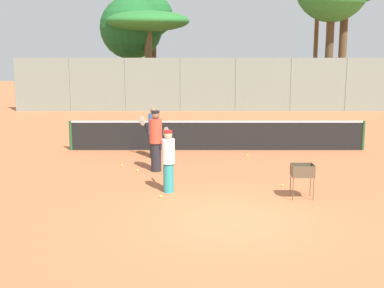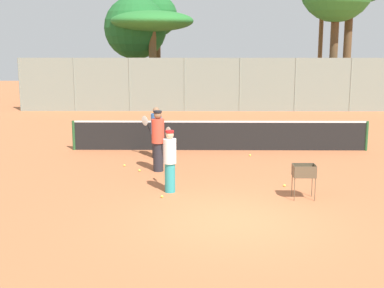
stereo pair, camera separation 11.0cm
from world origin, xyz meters
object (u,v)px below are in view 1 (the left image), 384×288
(player_yellow_shirt, at_px, (170,160))
(player_red_cap, at_px, (156,132))
(player_white_outfit, at_px, (158,140))
(ball_cart, at_px, (304,173))
(parked_car, at_px, (243,95))
(tennis_net, at_px, (219,135))

(player_yellow_shirt, bearing_deg, player_red_cap, 1.65)
(player_white_outfit, xyz_separation_m, ball_cart, (3.85, -2.82, -0.31))
(player_red_cap, relative_size, ball_cart, 1.97)
(player_white_outfit, height_order, player_red_cap, player_white_outfit)
(parked_car, bearing_deg, player_red_cap, -106.65)
(tennis_net, relative_size, ball_cart, 12.13)
(player_yellow_shirt, bearing_deg, parked_car, -18.65)
(player_red_cap, xyz_separation_m, parked_car, (4.20, 14.05, -0.23))
(player_white_outfit, relative_size, player_yellow_shirt, 1.13)
(player_yellow_shirt, height_order, parked_car, player_yellow_shirt)
(player_yellow_shirt, relative_size, ball_cart, 1.87)
(parked_car, bearing_deg, ball_cart, -90.45)
(parked_car, bearing_deg, tennis_net, -98.96)
(tennis_net, height_order, parked_car, parked_car)
(player_red_cap, bearing_deg, ball_cart, 170.28)
(player_yellow_shirt, xyz_separation_m, ball_cart, (3.38, -0.58, -0.20))
(tennis_net, distance_m, player_yellow_shirt, 5.59)
(player_yellow_shirt, height_order, ball_cart, player_yellow_shirt)
(tennis_net, relative_size, player_white_outfit, 5.76)
(player_white_outfit, bearing_deg, player_yellow_shirt, -25.13)
(player_white_outfit, relative_size, player_red_cap, 1.07)
(player_red_cap, bearing_deg, player_yellow_shirt, 138.61)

